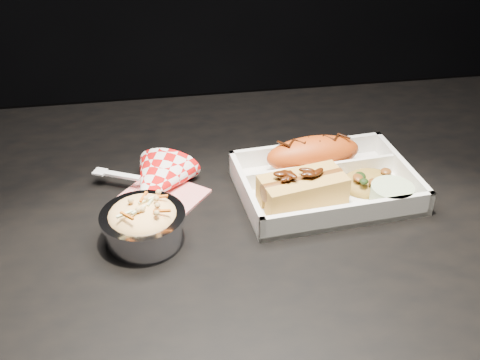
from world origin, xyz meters
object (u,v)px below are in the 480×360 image
dining_table (240,266)px  food_tray (325,186)px  foil_coleslaw_cup (143,222)px  fried_pastry (313,154)px  napkin_fork (156,183)px  hotdog (303,187)px

dining_table → food_tray: (0.13, 0.04, 0.10)m
foil_coleslaw_cup → fried_pastry: bearing=26.2°
food_tray → foil_coleslaw_cup: bearing=-169.4°
fried_pastry → napkin_fork: (-0.24, -0.02, -0.02)m
fried_pastry → dining_table: bearing=-143.4°
dining_table → foil_coleslaw_cup: foil_coleslaw_cup is taller
foil_coleslaw_cup → napkin_fork: size_ratio=0.64×
food_tray → fried_pastry: 0.06m
dining_table → fried_pastry: (0.13, 0.10, 0.12)m
dining_table → napkin_fork: bearing=145.0°
food_tray → fried_pastry: size_ratio=1.79×
hotdog → napkin_fork: napkin_fork is taller
dining_table → fried_pastry: fried_pastry is taller
food_tray → hotdog: (-0.04, -0.03, 0.02)m
dining_table → napkin_fork: (-0.11, 0.08, 0.11)m
foil_coleslaw_cup → napkin_fork: foil_coleslaw_cup is taller
dining_table → food_tray: 0.17m
hotdog → napkin_fork: (-0.20, 0.07, -0.02)m
food_tray → foil_coleslaw_cup: 0.28m
food_tray → fried_pastry: (-0.00, 0.06, 0.02)m
food_tray → hotdog: size_ratio=2.05×
dining_table → foil_coleslaw_cup: size_ratio=10.84×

